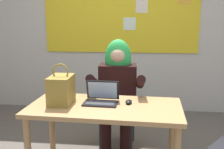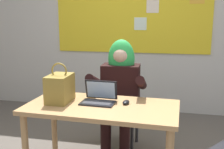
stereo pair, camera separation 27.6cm
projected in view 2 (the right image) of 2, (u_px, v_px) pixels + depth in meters
wall_back_bulletin at (132, 21)px, 4.29m from camera, size 6.02×2.20×2.87m
desk_main at (102, 115)px, 2.53m from camera, size 1.42×0.75×0.71m
chair_at_desk at (122, 103)px, 3.22m from camera, size 0.44×0.44×0.91m
person_costumed at (120, 87)px, 3.05m from camera, size 0.60×0.61×1.26m
laptop at (99, 98)px, 2.59m from camera, size 0.33×0.25×0.20m
computer_mouse at (126, 102)px, 2.55m from camera, size 0.07×0.11×0.03m
handbag at (60, 88)px, 2.60m from camera, size 0.20×0.30×0.38m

